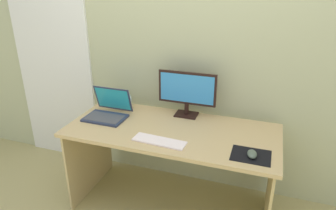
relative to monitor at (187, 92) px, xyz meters
The scene contains 10 objects.
ground_plane 0.96m from the monitor, 97.26° to the right, with size 8.00×8.00×0.00m, color tan.
wall_back 0.37m from the monitor, 101.45° to the left, with size 6.00×0.04×2.50m, color #B3B78D.
door_left 1.39m from the monitor, behind, with size 0.82×0.02×2.02m, color white.
desk 0.44m from the monitor, 97.26° to the right, with size 1.58×0.71×0.71m.
monitor is the anchor object (origin of this frame).
laptop 0.66m from the monitor, 158.57° to the right, with size 0.33×0.29×0.23m.
fishbowl 0.58m from the monitor, behind, with size 0.16×0.16×0.16m, color silver.
keyboard_external 0.53m from the monitor, 96.64° to the right, with size 0.38×0.12×0.01m, color white.
mousepad 0.75m from the monitor, 39.43° to the right, with size 0.25×0.20×0.00m, color black.
mouse 0.76m from the monitor, 39.94° to the right, with size 0.06×0.10×0.04m, color #495749.
Camera 1 is at (0.64, -1.96, 1.78)m, focal length 32.90 mm.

